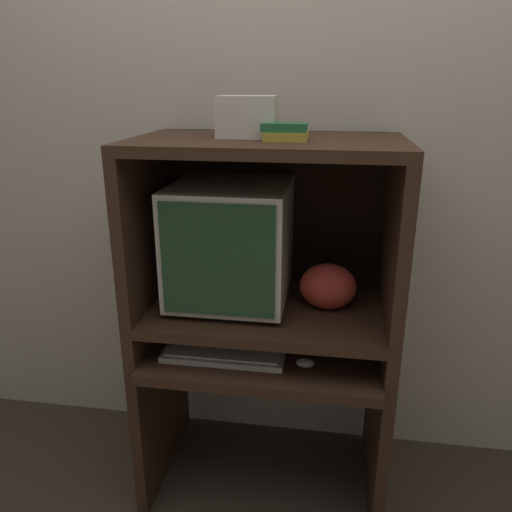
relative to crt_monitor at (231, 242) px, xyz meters
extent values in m
cube|color=beige|center=(0.13, 0.31, 0.32)|extent=(6.00, 0.06, 2.60)
cube|color=#382316|center=(-0.29, -0.02, -0.67)|extent=(0.04, 0.55, 0.62)
cube|color=#382316|center=(0.55, -0.02, -0.67)|extent=(0.04, 0.55, 0.62)
cube|color=#382316|center=(0.13, -0.16, -0.38)|extent=(0.80, 0.34, 0.04)
cube|color=#382316|center=(-0.29, -0.02, -0.29)|extent=(0.04, 0.55, 0.15)
cube|color=#382316|center=(0.55, -0.02, -0.29)|extent=(0.04, 0.55, 0.15)
cube|color=#382316|center=(0.13, -0.02, -0.24)|extent=(0.80, 0.55, 0.04)
cube|color=#382316|center=(-0.29, -0.02, 0.07)|extent=(0.04, 0.55, 0.58)
cube|color=#382316|center=(0.55, -0.02, 0.07)|extent=(0.04, 0.55, 0.58)
cube|color=#382316|center=(0.13, -0.02, 0.34)|extent=(0.80, 0.55, 0.04)
cube|color=black|center=(0.13, 0.24, 0.07)|extent=(0.80, 0.01, 0.58)
cylinder|color=beige|center=(0.00, 0.00, -0.21)|extent=(0.22, 0.22, 0.02)
cube|color=beige|center=(0.00, 0.00, 0.00)|extent=(0.40, 0.43, 0.40)
cube|color=#1E4223|center=(0.00, -0.21, 0.00)|extent=(0.36, 0.01, 0.37)
cube|color=beige|center=(0.00, -0.17, -0.35)|extent=(0.42, 0.14, 0.02)
cube|color=silver|center=(0.00, -0.17, -0.34)|extent=(0.38, 0.11, 0.01)
ellipsoid|color=#B7B7B7|center=(0.28, -0.19, -0.35)|extent=(0.06, 0.04, 0.03)
ellipsoid|color=#BC382D|center=(0.34, -0.02, -0.14)|extent=(0.20, 0.15, 0.16)
cube|color=gold|center=(0.20, -0.09, 0.37)|extent=(0.13, 0.10, 0.03)
cube|color=#236638|center=(0.19, -0.09, 0.40)|extent=(0.14, 0.09, 0.03)
cube|color=beige|center=(0.06, 0.00, 0.43)|extent=(0.18, 0.16, 0.13)
camera|label=1|loc=(0.35, -1.64, 0.53)|focal=35.00mm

